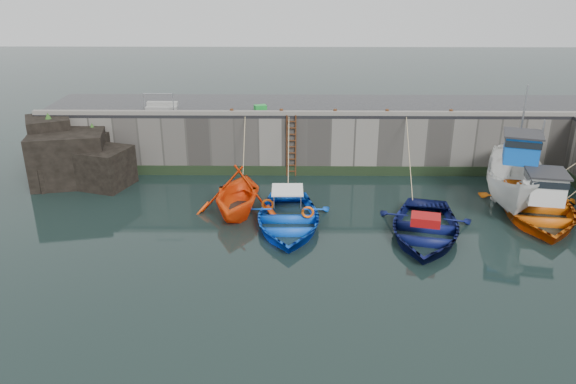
{
  "coord_description": "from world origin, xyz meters",
  "views": [
    {
      "loc": [
        -1.86,
        -17.38,
        10.09
      ],
      "look_at": [
        -2.11,
        4.66,
        1.2
      ],
      "focal_mm": 35.0,
      "sensor_mm": 36.0,
      "label": 1
    }
  ],
  "objects_px": {
    "boat_near_white": "(238,212)",
    "bollard_a": "(232,112)",
    "boat_near_blue": "(287,226)",
    "boat_far_white": "(515,181)",
    "fish_crate": "(260,108)",
    "ladder": "(291,146)",
    "boat_near_navy": "(424,236)",
    "boat_far_orange": "(537,207)",
    "bollard_d": "(387,112)",
    "bollard_e": "(451,112)",
    "bollard_c": "(335,112)",
    "bollard_b": "(281,112)"
  },
  "relations": [
    {
      "from": "ladder",
      "to": "bollard_e",
      "type": "height_order",
      "value": "bollard_e"
    },
    {
      "from": "bollard_a",
      "to": "boat_near_white",
      "type": "bearing_deg",
      "value": -82.18
    },
    {
      "from": "boat_far_white",
      "to": "fish_crate",
      "type": "height_order",
      "value": "boat_far_white"
    },
    {
      "from": "boat_near_blue",
      "to": "fish_crate",
      "type": "xyz_separation_m",
      "value": [
        -1.49,
        7.34,
        3.29
      ]
    },
    {
      "from": "boat_far_white",
      "to": "boat_near_white",
      "type": "bearing_deg",
      "value": -156.5
    },
    {
      "from": "boat_near_blue",
      "to": "fish_crate",
      "type": "relative_size",
      "value": 9.22
    },
    {
      "from": "boat_near_navy",
      "to": "boat_far_white",
      "type": "relative_size",
      "value": 0.82
    },
    {
      "from": "bollard_c",
      "to": "bollard_d",
      "type": "xyz_separation_m",
      "value": [
        2.6,
        0.0,
        0.0
      ]
    },
    {
      "from": "bollard_a",
      "to": "fish_crate",
      "type": "bearing_deg",
      "value": 33.02
    },
    {
      "from": "boat_near_white",
      "to": "boat_far_white",
      "type": "distance_m",
      "value": 12.57
    },
    {
      "from": "bollard_e",
      "to": "boat_near_blue",
      "type": "bearing_deg",
      "value": -141.59
    },
    {
      "from": "bollard_b",
      "to": "fish_crate",
      "type": "bearing_deg",
      "value": 140.98
    },
    {
      "from": "boat_near_blue",
      "to": "boat_far_white",
      "type": "height_order",
      "value": "boat_far_white"
    },
    {
      "from": "boat_near_blue",
      "to": "bollard_e",
      "type": "relative_size",
      "value": 19.95
    },
    {
      "from": "bollard_c",
      "to": "bollard_d",
      "type": "distance_m",
      "value": 2.6
    },
    {
      "from": "boat_far_white",
      "to": "boat_near_navy",
      "type": "bearing_deg",
      "value": -125.88
    },
    {
      "from": "boat_near_blue",
      "to": "boat_far_white",
      "type": "relative_size",
      "value": 0.8
    },
    {
      "from": "bollard_c",
      "to": "bollard_e",
      "type": "height_order",
      "value": "same"
    },
    {
      "from": "bollard_b",
      "to": "bollard_e",
      "type": "xyz_separation_m",
      "value": [
        8.5,
        0.0,
        0.0
      ]
    },
    {
      "from": "boat_far_white",
      "to": "bollard_b",
      "type": "distance_m",
      "value": 11.53
    },
    {
      "from": "fish_crate",
      "to": "bollard_c",
      "type": "xyz_separation_m",
      "value": [
        3.81,
        -0.9,
        0.01
      ]
    },
    {
      "from": "boat_near_white",
      "to": "bollard_a",
      "type": "xyz_separation_m",
      "value": [
        -0.68,
        4.95,
        3.3
      ]
    },
    {
      "from": "bollard_e",
      "to": "bollard_b",
      "type": "bearing_deg",
      "value": 180.0
    },
    {
      "from": "boat_near_blue",
      "to": "boat_far_white",
      "type": "bearing_deg",
      "value": 13.72
    },
    {
      "from": "fish_crate",
      "to": "bollard_d",
      "type": "relative_size",
      "value": 2.16
    },
    {
      "from": "ladder",
      "to": "boat_far_white",
      "type": "bearing_deg",
      "value": -18.89
    },
    {
      "from": "ladder",
      "to": "boat_far_white",
      "type": "height_order",
      "value": "boat_far_white"
    },
    {
      "from": "ladder",
      "to": "boat_far_orange",
      "type": "relative_size",
      "value": 0.45
    },
    {
      "from": "boat_near_white",
      "to": "ladder",
      "type": "bearing_deg",
      "value": 68.28
    },
    {
      "from": "boat_near_white",
      "to": "bollard_c",
      "type": "xyz_separation_m",
      "value": [
        4.52,
        4.95,
        3.3
      ]
    },
    {
      "from": "bollard_a",
      "to": "bollard_c",
      "type": "xyz_separation_m",
      "value": [
        5.2,
        0.0,
        0.0
      ]
    },
    {
      "from": "ladder",
      "to": "boat_near_navy",
      "type": "xyz_separation_m",
      "value": [
        5.39,
        -6.92,
        -1.59
      ]
    },
    {
      "from": "ladder",
      "to": "boat_near_navy",
      "type": "relative_size",
      "value": 0.56
    },
    {
      "from": "fish_crate",
      "to": "bollard_d",
      "type": "xyz_separation_m",
      "value": [
        6.41,
        -0.9,
        0.01
      ]
    },
    {
      "from": "bollard_b",
      "to": "boat_far_white",
      "type": "bearing_deg",
      "value": -19.68
    },
    {
      "from": "boat_near_blue",
      "to": "fish_crate",
      "type": "height_order",
      "value": "fish_crate"
    },
    {
      "from": "bollard_c",
      "to": "bollard_e",
      "type": "relative_size",
      "value": 1.0
    },
    {
      "from": "bollard_b",
      "to": "bollard_c",
      "type": "xyz_separation_m",
      "value": [
        2.7,
        0.0,
        0.0
      ]
    },
    {
      "from": "boat_far_orange",
      "to": "bollard_a",
      "type": "xyz_separation_m",
      "value": [
        -13.67,
        5.31,
        2.87
      ]
    },
    {
      "from": "boat_near_white",
      "to": "bollard_c",
      "type": "relative_size",
      "value": 16.08
    },
    {
      "from": "bollard_a",
      "to": "bollard_e",
      "type": "height_order",
      "value": "same"
    },
    {
      "from": "boat_far_orange",
      "to": "fish_crate",
      "type": "relative_size",
      "value": 11.81
    },
    {
      "from": "boat_far_white",
      "to": "bollard_a",
      "type": "relative_size",
      "value": 25.03
    },
    {
      "from": "ladder",
      "to": "boat_near_navy",
      "type": "height_order",
      "value": "ladder"
    },
    {
      "from": "boat_near_white",
      "to": "bollard_a",
      "type": "relative_size",
      "value": 16.08
    },
    {
      "from": "boat_near_blue",
      "to": "boat_near_navy",
      "type": "xyz_separation_m",
      "value": [
        5.51,
        -0.82,
        0.0
      ]
    },
    {
      "from": "ladder",
      "to": "bollard_e",
      "type": "xyz_separation_m",
      "value": [
        8.0,
        0.34,
        1.71
      ]
    },
    {
      "from": "bollard_c",
      "to": "bollard_e",
      "type": "bearing_deg",
      "value": 0.0
    },
    {
      "from": "boat_near_white",
      "to": "bollard_d",
      "type": "height_order",
      "value": "bollard_d"
    },
    {
      "from": "boat_far_orange",
      "to": "bollard_d",
      "type": "xyz_separation_m",
      "value": [
        -5.87,
        5.31,
        2.87
      ]
    }
  ]
}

